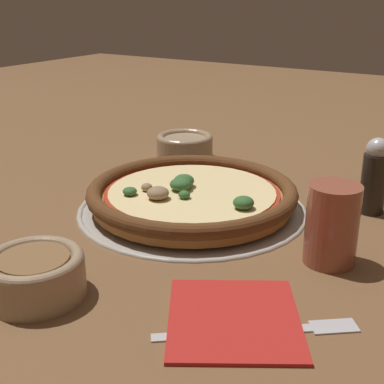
{
  "coord_description": "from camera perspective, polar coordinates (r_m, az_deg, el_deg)",
  "views": [
    {
      "loc": [
        -0.62,
        -0.39,
        0.31
      ],
      "look_at": [
        0.0,
        0.0,
        0.03
      ],
      "focal_mm": 50.0,
      "sensor_mm": 36.0,
      "label": 1
    }
  ],
  "objects": [
    {
      "name": "ground_plane",
      "position": [
        0.79,
        0.0,
        -1.86
      ],
      "size": [
        3.0,
        3.0,
        0.0
      ],
      "primitive_type": "plane",
      "color": "brown"
    },
    {
      "name": "drinking_cup",
      "position": [
        0.65,
        14.7,
        -3.37
      ],
      "size": [
        0.06,
        0.06,
        0.1
      ],
      "color": "brown",
      "rests_on": "ground_plane"
    },
    {
      "name": "bowl_far",
      "position": [
        0.59,
        -16.39,
        -8.33
      ],
      "size": [
        0.1,
        0.1,
        0.05
      ],
      "color": "#9E8466",
      "rests_on": "ground_plane"
    },
    {
      "name": "fork",
      "position": [
        0.53,
        8.13,
        -14.36
      ],
      "size": [
        0.14,
        0.17,
        0.0
      ],
      "rotation": [
        0.0,
        0.0,
        5.38
      ],
      "color": "#B7B7BC",
      "rests_on": "ground_plane"
    },
    {
      "name": "pizza",
      "position": [
        0.78,
        -0.02,
        -0.2
      ],
      "size": [
        0.31,
        0.31,
        0.04
      ],
      "color": "#A86B33",
      "rests_on": "pizza_tray"
    },
    {
      "name": "pepper_shaker",
      "position": [
        0.81,
        18.89,
        1.62
      ],
      "size": [
        0.04,
        0.04,
        0.11
      ],
      "color": "black",
      "rests_on": "ground_plane"
    },
    {
      "name": "pizza_tray",
      "position": [
        0.79,
        0.0,
        -1.66
      ],
      "size": [
        0.34,
        0.34,
        0.01
      ],
      "color": "#B7B2A8",
      "rests_on": "ground_plane"
    },
    {
      "name": "napkin",
      "position": [
        0.54,
        4.5,
        -13.11
      ],
      "size": [
        0.19,
        0.18,
        0.01
      ],
      "rotation": [
        0.0,
        0.0,
        0.55
      ],
      "color": "#B2231E",
      "rests_on": "ground_plane"
    },
    {
      "name": "bowl_near",
      "position": [
        1.02,
        -0.78,
        4.95
      ],
      "size": [
        0.11,
        0.11,
        0.05
      ],
      "color": "#9E8466",
      "rests_on": "ground_plane"
    }
  ]
}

